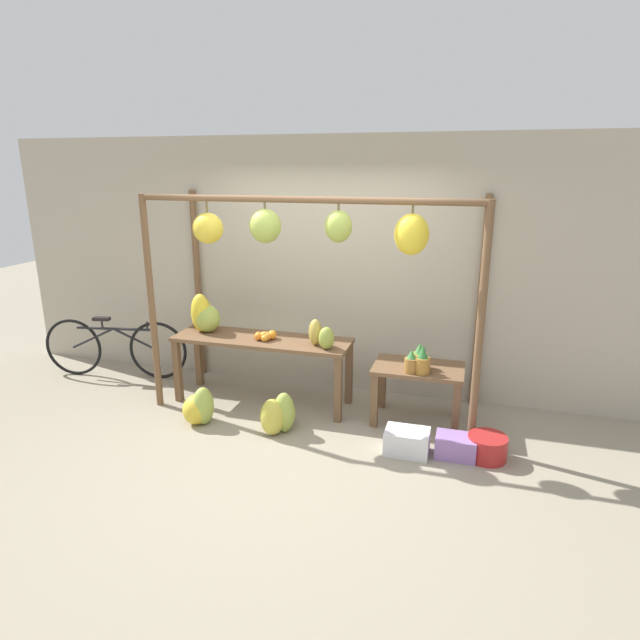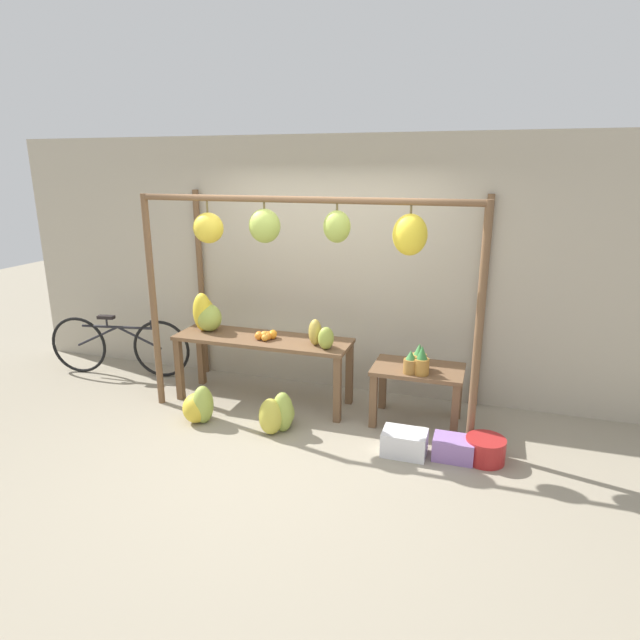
{
  "view_description": "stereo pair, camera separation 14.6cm",
  "coord_description": "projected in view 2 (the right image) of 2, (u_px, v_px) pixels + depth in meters",
  "views": [
    {
      "loc": [
        1.53,
        -4.05,
        2.47
      ],
      "look_at": [
        0.07,
        0.92,
        0.98
      ],
      "focal_mm": 30.0,
      "sensor_mm": 36.0,
      "label": 1
    },
    {
      "loc": [
        1.67,
        -4.01,
        2.47
      ],
      "look_at": [
        0.07,
        0.92,
        0.98
      ],
      "focal_mm": 30.0,
      "sensor_mm": 36.0,
      "label": 2
    }
  ],
  "objects": [
    {
      "name": "display_table_side",
      "position": [
        418.0,
        379.0,
        5.24
      ],
      "size": [
        0.88,
        0.56,
        0.58
      ],
      "color": "brown",
      "rests_on": "ground_plane"
    },
    {
      "name": "banana_pile_ground_right",
      "position": [
        278.0,
        414.0,
        5.16
      ],
      "size": [
        0.38,
        0.51,
        0.4
      ],
      "color": "#9EB247",
      "rests_on": "ground_plane"
    },
    {
      "name": "papaya_pile",
      "position": [
        320.0,
        335.0,
        5.32
      ],
      "size": [
        0.35,
        0.3,
        0.27
      ],
      "color": "#B2993D",
      "rests_on": "display_table_main"
    },
    {
      "name": "display_table_main",
      "position": [
        263.0,
        347.0,
        5.68
      ],
      "size": [
        1.89,
        0.56,
        0.73
      ],
      "color": "brown",
      "rests_on": "ground_plane"
    },
    {
      "name": "stall_awning",
      "position": [
        308.0,
        252.0,
        4.99
      ],
      "size": [
        3.3,
        1.13,
        2.22
      ],
      "color": "brown",
      "rests_on": "ground_plane"
    },
    {
      "name": "ground_plane",
      "position": [
        281.0,
        450.0,
        4.84
      ],
      "size": [
        20.0,
        20.0,
        0.0
      ],
      "primitive_type": "plane",
      "color": "gray"
    },
    {
      "name": "shop_wall_back",
      "position": [
        333.0,
        267.0,
        5.91
      ],
      "size": [
        8.0,
        0.08,
        2.8
      ],
      "color": "#B2A893",
      "rests_on": "ground_plane"
    },
    {
      "name": "fruit_crate_white",
      "position": [
        404.0,
        443.0,
        4.74
      ],
      "size": [
        0.39,
        0.27,
        0.22
      ],
      "color": "silver",
      "rests_on": "ground_plane"
    },
    {
      "name": "pineapple_cluster",
      "position": [
        418.0,
        361.0,
        5.06
      ],
      "size": [
        0.24,
        0.28,
        0.28
      ],
      "color": "olive",
      "rests_on": "display_table_side"
    },
    {
      "name": "parked_bicycle",
      "position": [
        119.0,
        346.0,
        6.5
      ],
      "size": [
        1.76,
        0.35,
        0.75
      ],
      "color": "black",
      "rests_on": "ground_plane"
    },
    {
      "name": "blue_bucket",
      "position": [
        485.0,
        450.0,
        4.63
      ],
      "size": [
        0.34,
        0.34,
        0.21
      ],
      "color": "#AD2323",
      "rests_on": "ground_plane"
    },
    {
      "name": "fruit_crate_purple",
      "position": [
        453.0,
        448.0,
        4.67
      ],
      "size": [
        0.35,
        0.25,
        0.2
      ],
      "color": "#9970B7",
      "rests_on": "ground_plane"
    },
    {
      "name": "banana_pile_on_table",
      "position": [
        205.0,
        314.0,
        5.86
      ],
      "size": [
        0.4,
        0.35,
        0.42
      ],
      "color": "#9EB247",
      "rests_on": "display_table_main"
    },
    {
      "name": "orange_pile",
      "position": [
        267.0,
        335.0,
        5.59
      ],
      "size": [
        0.23,
        0.21,
        0.09
      ],
      "color": "orange",
      "rests_on": "display_table_main"
    },
    {
      "name": "banana_pile_ground_left",
      "position": [
        199.0,
        406.0,
        5.32
      ],
      "size": [
        0.36,
        0.35,
        0.39
      ],
      "color": "#9EB247",
      "rests_on": "ground_plane"
    }
  ]
}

